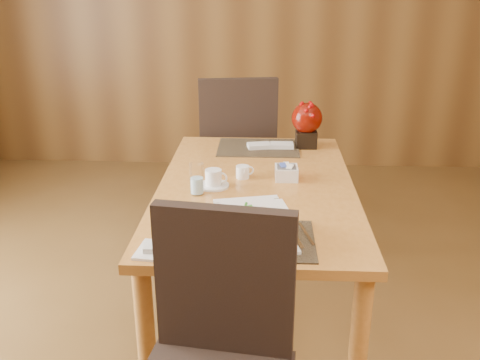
{
  "coord_description": "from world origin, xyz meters",
  "views": [
    {
      "loc": [
        0.04,
        -1.7,
        1.67
      ],
      "look_at": [
        -0.06,
        0.35,
        0.87
      ],
      "focal_mm": 40.0,
      "sensor_mm": 36.0,
      "label": 1
    }
  ],
  "objects_px": {
    "water_glass": "(197,179)",
    "far_chair": "(236,147)",
    "dining_table": "(256,204)",
    "bread_plate": "(158,251)",
    "soup_setting": "(252,226)",
    "creamer_jug": "(243,172)",
    "sugar_caddy": "(286,173)",
    "berry_decor": "(307,122)",
    "coffee_cup": "(213,179)",
    "near_chair": "(217,354)"
  },
  "relations": [
    {
      "from": "dining_table",
      "to": "near_chair",
      "type": "height_order",
      "value": "near_chair"
    },
    {
      "from": "bread_plate",
      "to": "far_chair",
      "type": "bearing_deg",
      "value": 83.69
    },
    {
      "from": "soup_setting",
      "to": "bread_plate",
      "type": "height_order",
      "value": "soup_setting"
    },
    {
      "from": "water_glass",
      "to": "far_chair",
      "type": "bearing_deg",
      "value": 84.38
    },
    {
      "from": "dining_table",
      "to": "far_chair",
      "type": "height_order",
      "value": "far_chair"
    },
    {
      "from": "coffee_cup",
      "to": "berry_decor",
      "type": "relative_size",
      "value": 0.57
    },
    {
      "from": "dining_table",
      "to": "sugar_caddy",
      "type": "xyz_separation_m",
      "value": [
        0.14,
        0.08,
        0.13
      ]
    },
    {
      "from": "sugar_caddy",
      "to": "far_chair",
      "type": "height_order",
      "value": "far_chair"
    },
    {
      "from": "berry_decor",
      "to": "water_glass",
      "type": "bearing_deg",
      "value": -126.39
    },
    {
      "from": "coffee_cup",
      "to": "creamer_jug",
      "type": "height_order",
      "value": "coffee_cup"
    },
    {
      "from": "dining_table",
      "to": "far_chair",
      "type": "bearing_deg",
      "value": 98.35
    },
    {
      "from": "dining_table",
      "to": "far_chair",
      "type": "distance_m",
      "value": 1.02
    },
    {
      "from": "creamer_jug",
      "to": "far_chair",
      "type": "height_order",
      "value": "far_chair"
    },
    {
      "from": "dining_table",
      "to": "soup_setting",
      "type": "distance_m",
      "value": 0.57
    },
    {
      "from": "sugar_caddy",
      "to": "far_chair",
      "type": "bearing_deg",
      "value": 107.21
    },
    {
      "from": "sugar_caddy",
      "to": "berry_decor",
      "type": "height_order",
      "value": "berry_decor"
    },
    {
      "from": "soup_setting",
      "to": "coffee_cup",
      "type": "distance_m",
      "value": 0.56
    },
    {
      "from": "sugar_caddy",
      "to": "water_glass",
      "type": "bearing_deg",
      "value": -153.31
    },
    {
      "from": "sugar_caddy",
      "to": "dining_table",
      "type": "bearing_deg",
      "value": -150.73
    },
    {
      "from": "soup_setting",
      "to": "creamer_jug",
      "type": "xyz_separation_m",
      "value": [
        -0.06,
        0.64,
        -0.03
      ]
    },
    {
      "from": "water_glass",
      "to": "sugar_caddy",
      "type": "relative_size",
      "value": 1.35
    },
    {
      "from": "water_glass",
      "to": "near_chair",
      "type": "relative_size",
      "value": 0.14
    },
    {
      "from": "water_glass",
      "to": "creamer_jug",
      "type": "bearing_deg",
      "value": 47.38
    },
    {
      "from": "coffee_cup",
      "to": "sugar_caddy",
      "type": "relative_size",
      "value": 1.35
    },
    {
      "from": "far_chair",
      "to": "bread_plate",
      "type": "bearing_deg",
      "value": 75.29
    },
    {
      "from": "dining_table",
      "to": "sugar_caddy",
      "type": "relative_size",
      "value": 14.15
    },
    {
      "from": "berry_decor",
      "to": "bread_plate",
      "type": "relative_size",
      "value": 1.72
    },
    {
      "from": "water_glass",
      "to": "berry_decor",
      "type": "bearing_deg",
      "value": 53.61
    },
    {
      "from": "water_glass",
      "to": "bread_plate",
      "type": "distance_m",
      "value": 0.54
    },
    {
      "from": "sugar_caddy",
      "to": "near_chair",
      "type": "relative_size",
      "value": 0.1
    },
    {
      "from": "berry_decor",
      "to": "far_chair",
      "type": "distance_m",
      "value": 0.66
    },
    {
      "from": "near_chair",
      "to": "berry_decor",
      "type": "bearing_deg",
      "value": 84.53
    },
    {
      "from": "dining_table",
      "to": "berry_decor",
      "type": "relative_size",
      "value": 5.97
    },
    {
      "from": "soup_setting",
      "to": "creamer_jug",
      "type": "bearing_deg",
      "value": 82.52
    },
    {
      "from": "dining_table",
      "to": "soup_setting",
      "type": "bearing_deg",
      "value": -90.5
    },
    {
      "from": "berry_decor",
      "to": "bread_plate",
      "type": "xyz_separation_m",
      "value": [
        -0.6,
        -1.24,
        -0.14
      ]
    },
    {
      "from": "coffee_cup",
      "to": "bread_plate",
      "type": "bearing_deg",
      "value": -102.34
    },
    {
      "from": "soup_setting",
      "to": "water_glass",
      "type": "relative_size",
      "value": 2.43
    },
    {
      "from": "water_glass",
      "to": "creamer_jug",
      "type": "xyz_separation_m",
      "value": [
        0.19,
        0.21,
        -0.04
      ]
    },
    {
      "from": "far_chair",
      "to": "dining_table",
      "type": "bearing_deg",
      "value": 89.95
    },
    {
      "from": "creamer_jug",
      "to": "near_chair",
      "type": "height_order",
      "value": "near_chair"
    },
    {
      "from": "berry_decor",
      "to": "dining_table",
      "type": "bearing_deg",
      "value": -114.24
    },
    {
      "from": "far_chair",
      "to": "creamer_jug",
      "type": "bearing_deg",
      "value": 86.61
    },
    {
      "from": "water_glass",
      "to": "coffee_cup",
      "type": "bearing_deg",
      "value": 55.41
    },
    {
      "from": "soup_setting",
      "to": "bread_plate",
      "type": "distance_m",
      "value": 0.35
    },
    {
      "from": "coffee_cup",
      "to": "near_chair",
      "type": "relative_size",
      "value": 0.14
    },
    {
      "from": "berry_decor",
      "to": "sugar_caddy",
      "type": "bearing_deg",
      "value": -103.8
    },
    {
      "from": "soup_setting",
      "to": "berry_decor",
      "type": "bearing_deg",
      "value": 63.56
    },
    {
      "from": "soup_setting",
      "to": "far_chair",
      "type": "height_order",
      "value": "far_chair"
    },
    {
      "from": "creamer_jug",
      "to": "bread_plate",
      "type": "height_order",
      "value": "creamer_jug"
    }
  ]
}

